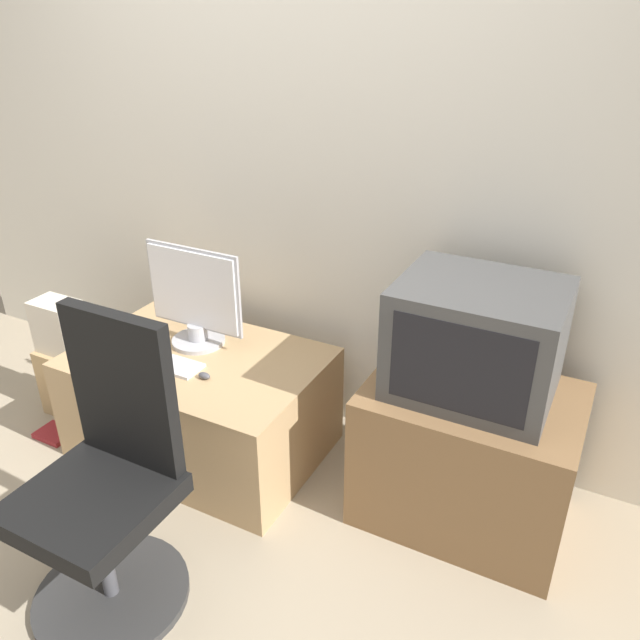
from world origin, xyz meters
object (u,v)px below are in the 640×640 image
crt_tv (477,340)px  cardboard_box_lower (70,380)px  keyboard (168,363)px  mouse (204,376)px  main_monitor (195,299)px  office_chair (108,492)px  book (55,434)px

crt_tv → cardboard_box_lower: crt_tv is taller
keyboard → mouse: (0.20, -0.02, 0.01)m
main_monitor → keyboard: size_ratio=1.54×
keyboard → main_monitor: bearing=90.6°
main_monitor → mouse: 0.37m
keyboard → office_chair: bearing=-66.3°
crt_tv → book: (-1.83, -0.43, -0.77)m
main_monitor → cardboard_box_lower: 0.89m
keyboard → book: keyboard is taller
crt_tv → main_monitor: bearing=-177.7°
office_chair → book: 1.11m
cardboard_box_lower → book: bearing=-68.2°
main_monitor → keyboard: (0.00, -0.22, -0.21)m
crt_tv → book: crt_tv is taller
crt_tv → cardboard_box_lower: 2.02m
mouse → cardboard_box_lower: bearing=175.9°
crt_tv → office_chair: bearing=-135.3°
main_monitor → crt_tv: bearing=2.3°
main_monitor → mouse: size_ratio=8.67×
main_monitor → office_chair: office_chair is taller
mouse → book: 0.96m
cardboard_box_lower → main_monitor: bearing=13.7°
keyboard → crt_tv: size_ratio=0.54×
book → keyboard: bearing=14.6°
main_monitor → book: main_monitor is taller
mouse → book: bearing=-170.1°
main_monitor → mouse: main_monitor is taller
mouse → office_chair: 0.64m
main_monitor → crt_tv: crt_tv is taller
main_monitor → keyboard: 0.30m
keyboard → cardboard_box_lower: size_ratio=0.89×
book → main_monitor: bearing=31.7°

